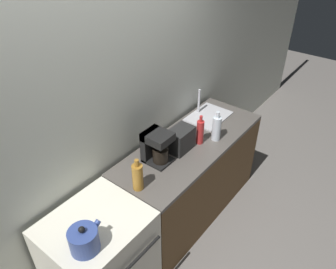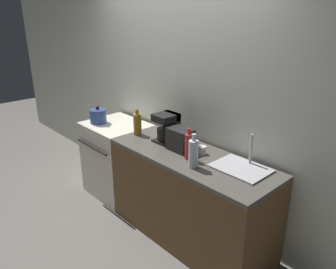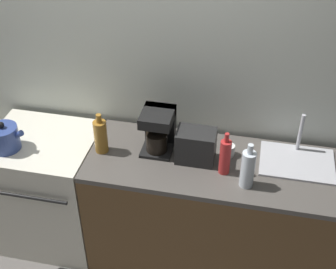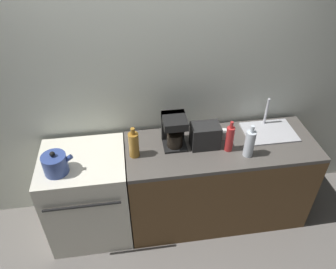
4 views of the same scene
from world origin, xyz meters
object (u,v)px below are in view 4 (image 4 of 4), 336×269
(stove, at_px, (89,195))
(kettle, at_px, (55,164))
(bottle_red, at_px, (230,138))
(bottle_clear, at_px, (250,143))
(cup_white, at_px, (224,134))
(bottle_amber, at_px, (134,144))
(coffee_maker, at_px, (174,129))
(toaster, at_px, (205,136))

(stove, relative_size, kettle, 3.74)
(kettle, xyz_separation_m, bottle_red, (1.42, 0.06, 0.04))
(bottle_red, bearing_deg, stove, 177.16)
(kettle, bearing_deg, bottle_clear, -1.00)
(stove, height_order, cup_white, cup_white)
(kettle, relative_size, bottle_clear, 0.81)
(bottle_clear, height_order, bottle_amber, bottle_clear)
(bottle_amber, distance_m, cup_white, 0.82)
(kettle, distance_m, coffee_maker, 1.00)
(coffee_maker, bearing_deg, cup_white, 1.97)
(stove, xyz_separation_m, bottle_clear, (1.38, -0.15, 0.56))
(kettle, relative_size, cup_white, 3.21)
(stove, distance_m, coffee_maker, 1.00)
(toaster, relative_size, bottle_amber, 0.86)
(stove, xyz_separation_m, coffee_maker, (0.80, 0.09, 0.59))
(cup_white, bearing_deg, bottle_red, -94.01)
(kettle, bearing_deg, stove, 35.51)
(stove, height_order, bottle_clear, bottle_clear)
(bottle_clear, bearing_deg, bottle_amber, 171.94)
(bottle_amber, xyz_separation_m, cup_white, (0.81, 0.13, -0.08))
(stove, xyz_separation_m, bottle_red, (1.24, -0.06, 0.56))
(bottle_red, bearing_deg, coffee_maker, 160.79)
(bottle_clear, distance_m, bottle_amber, 0.95)
(bottle_clear, xyz_separation_m, cup_white, (-0.13, 0.26, -0.09))
(coffee_maker, bearing_deg, toaster, -15.92)
(coffee_maker, relative_size, bottle_red, 1.00)
(cup_white, bearing_deg, coffee_maker, -178.03)
(coffee_maker, xyz_separation_m, bottle_amber, (-0.35, -0.11, -0.03))
(toaster, height_order, bottle_red, bottle_red)
(toaster, distance_m, coffee_maker, 0.27)
(toaster, bearing_deg, bottle_red, -23.46)
(bottle_amber, bearing_deg, stove, 177.75)
(toaster, height_order, coffee_maker, coffee_maker)
(kettle, bearing_deg, toaster, 6.70)
(bottle_red, bearing_deg, kettle, -177.50)
(stove, height_order, kettle, kettle)
(kettle, distance_m, bottle_clear, 1.56)
(stove, bearing_deg, cup_white, 4.99)
(cup_white, bearing_deg, bottle_clear, -63.56)
(toaster, xyz_separation_m, bottle_amber, (-0.61, -0.04, 0.01))
(kettle, relative_size, coffee_maker, 0.83)
(cup_white, bearing_deg, toaster, -156.23)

